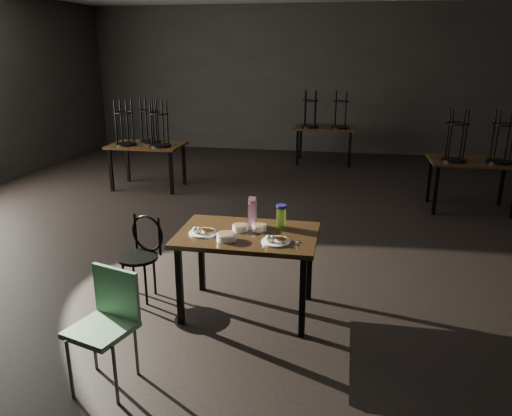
% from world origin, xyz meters
% --- Properties ---
extents(room, '(12.00, 12.04, 3.22)m').
position_xyz_m(room, '(-0.06, 0.01, 2.33)').
color(room, black).
rests_on(room, ground).
extents(main_table, '(1.20, 0.80, 0.75)m').
position_xyz_m(main_table, '(0.14, -1.49, 0.67)').
color(main_table, black).
rests_on(main_table, ground).
extents(plate_left, '(0.24, 0.24, 0.08)m').
position_xyz_m(plate_left, '(-0.24, -1.58, 0.77)').
color(plate_left, white).
rests_on(plate_left, main_table).
extents(plate_right, '(0.24, 0.24, 0.08)m').
position_xyz_m(plate_right, '(0.41, -1.67, 0.77)').
color(plate_right, white).
rests_on(plate_right, main_table).
extents(bowl_near, '(0.13, 0.13, 0.05)m').
position_xyz_m(bowl_near, '(0.06, -1.44, 0.78)').
color(bowl_near, white).
rests_on(bowl_near, main_table).
extents(bowl_far, '(0.13, 0.13, 0.05)m').
position_xyz_m(bowl_far, '(0.23, -1.41, 0.78)').
color(bowl_far, white).
rests_on(bowl_far, main_table).
extents(bowl_big, '(0.16, 0.16, 0.06)m').
position_xyz_m(bowl_big, '(-0.00, -1.69, 0.78)').
color(bowl_big, white).
rests_on(bowl_big, main_table).
extents(juice_carton, '(0.07, 0.07, 0.26)m').
position_xyz_m(juice_carton, '(0.14, -1.28, 0.87)').
color(juice_carton, '#981B78').
rests_on(juice_carton, main_table).
extents(water_bottle, '(0.11, 0.11, 0.21)m').
position_xyz_m(water_bottle, '(0.40, -1.29, 0.86)').
color(water_bottle, '#A8EF46').
rests_on(water_bottle, main_table).
extents(spoon, '(0.05, 0.17, 0.01)m').
position_xyz_m(spoon, '(0.59, -1.64, 0.75)').
color(spoon, silver).
rests_on(spoon, main_table).
extents(bentwood_chair, '(0.40, 0.40, 0.78)m').
position_xyz_m(bentwood_chair, '(-0.89, -1.39, 0.47)').
color(bentwood_chair, black).
rests_on(bentwood_chair, ground).
extents(school_chair, '(0.48, 0.48, 0.83)m').
position_xyz_m(school_chair, '(-0.61, -2.65, 0.50)').
color(school_chair, '#68A275').
rests_on(school_chair, ground).
extents(bg_table_left, '(1.20, 0.80, 1.48)m').
position_xyz_m(bg_table_left, '(-2.36, 2.29, 0.78)').
color(bg_table_left, black).
rests_on(bg_table_left, ground).
extents(bg_table_right, '(1.20, 0.80, 1.48)m').
position_xyz_m(bg_table_right, '(2.71, 1.98, 0.75)').
color(bg_table_right, black).
rests_on(bg_table_right, ground).
extents(bg_table_far, '(1.20, 0.80, 1.48)m').
position_xyz_m(bg_table_far, '(0.44, 4.79, 0.75)').
color(bg_table_far, black).
rests_on(bg_table_far, ground).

